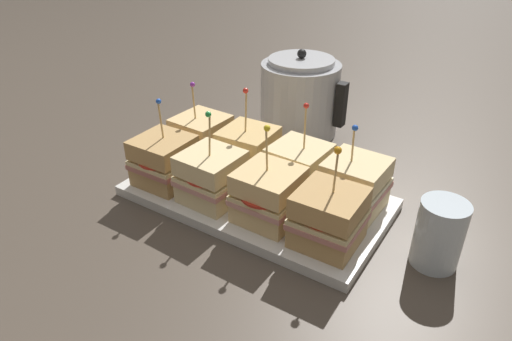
{
  "coord_description": "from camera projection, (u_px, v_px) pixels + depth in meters",
  "views": [
    {
      "loc": [
        0.37,
        -0.57,
        0.46
      ],
      "look_at": [
        0.0,
        0.0,
        0.06
      ],
      "focal_mm": 32.0,
      "sensor_mm": 36.0,
      "label": 1
    }
  ],
  "objects": [
    {
      "name": "sandwich_back_center_left",
      "position": [
        248.0,
        151.0,
        0.85
      ],
      "size": [
        0.1,
        0.1,
        0.17
      ],
      "color": "tan",
      "rests_on": "serving_platter"
    },
    {
      "name": "serving_platter",
      "position": [
        256.0,
        197.0,
        0.81
      ],
      "size": [
        0.45,
        0.24,
        0.02
      ],
      "color": "silver",
      "rests_on": "ground_plane"
    },
    {
      "name": "drinking_glass",
      "position": [
        439.0,
        234.0,
        0.65
      ],
      "size": [
        0.07,
        0.07,
        0.1
      ],
      "color": "silver",
      "rests_on": "ground_plane"
    },
    {
      "name": "sandwich_back_far_left",
      "position": [
        202.0,
        138.0,
        0.9
      ],
      "size": [
        0.1,
        0.1,
        0.16
      ],
      "color": "#DBB77A",
      "rests_on": "serving_platter"
    },
    {
      "name": "sandwich_front_center_right",
      "position": [
        268.0,
        195.0,
        0.72
      ],
      "size": [
        0.1,
        0.1,
        0.16
      ],
      "color": "#DBB77A",
      "rests_on": "serving_platter"
    },
    {
      "name": "sandwich_front_far_left",
      "position": [
        164.0,
        161.0,
        0.82
      ],
      "size": [
        0.1,
        0.1,
        0.16
      ],
      "color": "tan",
      "rests_on": "serving_platter"
    },
    {
      "name": "sandwich_back_center_right",
      "position": [
        299.0,
        168.0,
        0.8
      ],
      "size": [
        0.1,
        0.1,
        0.17
      ],
      "color": "beige",
      "rests_on": "serving_platter"
    },
    {
      "name": "ground_plane",
      "position": [
        256.0,
        201.0,
        0.82
      ],
      "size": [
        6.0,
        6.0,
        0.0
      ],
      "primitive_type": "plane",
      "color": "#4C4238"
    },
    {
      "name": "sandwich_front_center_left",
      "position": [
        211.0,
        177.0,
        0.77
      ],
      "size": [
        0.1,
        0.1,
        0.16
      ],
      "color": "beige",
      "rests_on": "serving_platter"
    },
    {
      "name": "kettle_steel",
      "position": [
        300.0,
        97.0,
        1.03
      ],
      "size": [
        0.2,
        0.18,
        0.19
      ],
      "color": "#B7BABF",
      "rests_on": "ground_plane"
    },
    {
      "name": "sandwich_front_far_right",
      "position": [
        328.0,
        218.0,
        0.67
      ],
      "size": [
        0.1,
        0.1,
        0.16
      ],
      "color": "tan",
      "rests_on": "serving_platter"
    },
    {
      "name": "sandwich_back_far_right",
      "position": [
        355.0,
        185.0,
        0.75
      ],
      "size": [
        0.1,
        0.1,
        0.15
      ],
      "color": "beige",
      "rests_on": "serving_platter"
    }
  ]
}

